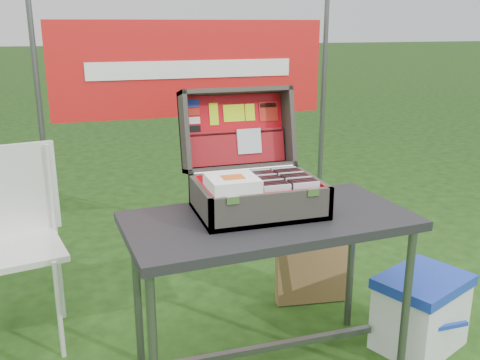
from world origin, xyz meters
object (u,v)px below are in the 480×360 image
object	(u,v)px
cooler	(420,312)
cardboard_box	(312,265)
suitcase	(254,154)
table	(268,297)
chair	(14,253)

from	to	relation	value
cooler	cardboard_box	world-z (taller)	cardboard_box
suitcase	cooler	xyz separation A→B (m)	(0.82, -0.17, -0.82)
table	chair	size ratio (longest dim) A/B	1.25
cooler	chair	distance (m)	2.01
table	suitcase	bearing A→B (deg)	98.38
cooler	table	bearing A→B (deg)	153.71
cooler	suitcase	bearing A→B (deg)	145.01
cooler	chair	world-z (taller)	chair
table	cardboard_box	xyz separation A→B (m)	(0.47, 0.55, -0.16)
suitcase	chair	distance (m)	1.27
suitcase	cardboard_box	bearing A→B (deg)	40.02
cooler	cardboard_box	size ratio (longest dim) A/B	0.98
table	cardboard_box	distance (m)	0.74
cooler	cardboard_box	xyz separation A→B (m)	(-0.32, 0.59, 0.03)
suitcase	cardboard_box	world-z (taller)	suitcase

